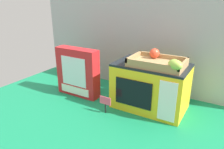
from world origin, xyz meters
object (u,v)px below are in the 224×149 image
(price_sign, at_px, (105,102))
(food_groups_crate, at_px, (159,62))
(toy_microwave, at_px, (150,86))
(cookie_set_box, at_px, (78,72))

(price_sign, bearing_deg, food_groups_crate, 36.84)
(food_groups_crate, bearing_deg, toy_microwave, 155.92)
(food_groups_crate, relative_size, price_sign, 3.08)
(toy_microwave, xyz_separation_m, food_groups_crate, (0.05, -0.02, 0.16))
(cookie_set_box, bearing_deg, price_sign, -22.10)
(cookie_set_box, xyz_separation_m, price_sign, (0.28, -0.12, -0.09))
(toy_microwave, distance_m, cookie_set_box, 0.48)
(food_groups_crate, height_order, cookie_set_box, food_groups_crate)
(food_groups_crate, height_order, price_sign, food_groups_crate)
(toy_microwave, bearing_deg, food_groups_crate, -24.08)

